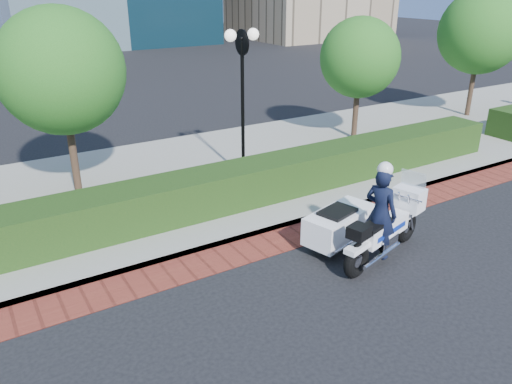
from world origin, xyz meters
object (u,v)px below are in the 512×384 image
tree_c (360,58)px  police_motorcycle (365,222)px  tree_b (61,72)px  tree_d (481,32)px  lamppost (242,81)px

tree_c → police_motorcycle: tree_c is taller
tree_b → police_motorcycle: tree_b is taller
tree_c → tree_b: bearing=180.0°
tree_c → tree_d: 6.52m
tree_d → police_motorcycle: size_ratio=1.85×
tree_d → tree_b: bearing=180.0°
tree_d → tree_c: bearing=-180.0°
tree_c → police_motorcycle: bearing=-130.3°
tree_c → tree_d: size_ratio=0.83×
tree_c → tree_d: tree_d is taller
tree_b → police_motorcycle: size_ratio=1.75×
tree_b → lamppost: bearing=-16.1°
tree_b → tree_c: 10.01m
lamppost → tree_b: size_ratio=0.86×
lamppost → tree_c: 5.65m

